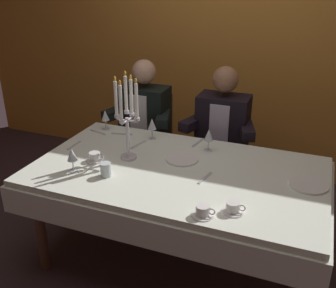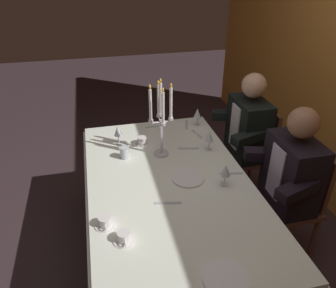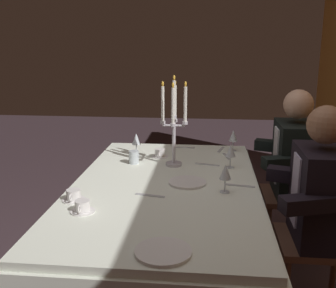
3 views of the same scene
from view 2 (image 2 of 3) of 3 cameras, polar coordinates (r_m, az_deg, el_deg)
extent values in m
plane|color=#3A2B30|center=(2.79, 0.28, -18.94)|extent=(12.00, 12.00, 0.00)
cube|color=white|center=(2.29, 0.32, -7.04)|extent=(1.90, 1.10, 0.04)
cube|color=white|center=(2.36, 0.32, -9.17)|extent=(1.94, 1.14, 0.18)
cylinder|color=brown|center=(3.14, -10.99, -4.49)|extent=(0.07, 0.07, 0.70)
cylinder|color=brown|center=(3.26, 4.24, -2.58)|extent=(0.07, 0.07, 0.70)
cylinder|color=silver|center=(2.57, -1.16, -1.62)|extent=(0.11, 0.11, 0.02)
cylinder|color=silver|center=(2.50, -1.19, 1.31)|extent=(0.02, 0.02, 0.28)
cylinder|color=silver|center=(2.42, -1.24, 5.05)|extent=(0.04, 0.04, 0.02)
cylinder|color=white|center=(2.37, -1.27, 7.79)|extent=(0.02, 0.02, 0.23)
ellipsoid|color=yellow|center=(2.32, -1.31, 10.81)|extent=(0.02, 0.02, 0.03)
cylinder|color=silver|center=(2.41, -1.03, 3.39)|extent=(0.07, 0.01, 0.01)
cylinder|color=silver|center=(2.37, -0.84, 3.43)|extent=(0.04, 0.04, 0.02)
cylinder|color=white|center=(2.32, -0.86, 6.19)|extent=(0.02, 0.02, 0.23)
ellipsoid|color=yellow|center=(2.26, -0.89, 9.24)|extent=(0.02, 0.02, 0.03)
cylinder|color=silver|center=(2.45, -0.36, 3.87)|extent=(0.01, 0.07, 0.01)
cylinder|color=silver|center=(2.45, 0.49, 4.37)|extent=(0.04, 0.04, 0.02)
cylinder|color=white|center=(2.40, 0.51, 7.07)|extent=(0.02, 0.02, 0.23)
ellipsoid|color=yellow|center=(2.35, 0.52, 10.03)|extent=(0.02, 0.02, 0.03)
cylinder|color=silver|center=(2.48, -1.41, 4.15)|extent=(0.07, 0.01, 0.01)
cylinder|color=silver|center=(2.50, -1.59, 4.93)|extent=(0.04, 0.04, 0.02)
cylinder|color=white|center=(2.45, -1.63, 7.57)|extent=(0.02, 0.02, 0.23)
ellipsoid|color=yellow|center=(2.40, -1.68, 10.48)|extent=(0.02, 0.02, 0.03)
cylinder|color=silver|center=(2.44, -2.09, 3.68)|extent=(0.01, 0.07, 0.01)
cylinder|color=silver|center=(2.42, -2.97, 4.01)|extent=(0.04, 0.04, 0.02)
cylinder|color=white|center=(2.37, -3.04, 6.73)|extent=(0.02, 0.02, 0.23)
ellipsoid|color=yellow|center=(2.32, -3.13, 9.72)|extent=(0.02, 0.02, 0.03)
cylinder|color=white|center=(2.32, 3.48, -5.82)|extent=(0.23, 0.23, 0.01)
cylinder|color=white|center=(1.74, 10.02, -21.89)|extent=(0.23, 0.23, 0.01)
cylinder|color=silver|center=(2.66, 6.96, -0.88)|extent=(0.06, 0.06, 0.00)
cylinder|color=silver|center=(2.64, 7.01, -0.15)|extent=(0.01, 0.01, 0.07)
cone|color=silver|center=(2.60, 7.12, 1.37)|extent=(0.07, 0.07, 0.08)
cylinder|color=silver|center=(2.29, 9.61, -6.87)|extent=(0.06, 0.06, 0.00)
cylinder|color=silver|center=(2.27, 9.70, -6.07)|extent=(0.01, 0.01, 0.07)
cone|color=silver|center=(2.22, 9.87, -4.40)|extent=(0.07, 0.07, 0.08)
cylinder|color=#E0D172|center=(2.23, 9.82, -4.92)|extent=(0.04, 0.04, 0.03)
cylinder|color=silver|center=(3.03, 4.97, 3.30)|extent=(0.06, 0.06, 0.00)
cylinder|color=silver|center=(3.01, 5.01, 3.97)|extent=(0.01, 0.01, 0.07)
cone|color=silver|center=(2.98, 5.07, 5.35)|extent=(0.07, 0.07, 0.08)
cylinder|color=silver|center=(2.75, -8.42, 0.12)|extent=(0.06, 0.06, 0.00)
cylinder|color=silver|center=(2.73, -8.49, 0.84)|extent=(0.01, 0.01, 0.07)
cone|color=silver|center=(2.70, -8.61, 2.32)|extent=(0.07, 0.07, 0.08)
cylinder|color=maroon|center=(2.71, -8.57, 1.86)|extent=(0.04, 0.04, 0.03)
cylinder|color=silver|center=(2.54, -7.45, -1.49)|extent=(0.07, 0.07, 0.09)
cylinder|color=white|center=(1.90, -7.53, -16.05)|extent=(0.12, 0.12, 0.01)
cylinder|color=white|center=(1.88, -7.59, -15.41)|extent=(0.08, 0.08, 0.05)
torus|color=white|center=(1.84, -7.41, -16.44)|extent=(0.04, 0.01, 0.04)
cylinder|color=white|center=(2.73, -4.48, 0.09)|extent=(0.12, 0.12, 0.01)
cylinder|color=white|center=(2.71, -4.51, 0.65)|extent=(0.08, 0.08, 0.05)
torus|color=white|center=(2.67, -4.33, 0.18)|extent=(0.04, 0.01, 0.04)
cylinder|color=white|center=(2.00, -10.72, -13.50)|extent=(0.12, 0.12, 0.01)
cylinder|color=white|center=(1.98, -10.81, -12.86)|extent=(0.08, 0.08, 0.05)
torus|color=white|center=(1.94, -10.71, -13.79)|extent=(0.04, 0.01, 0.04)
cube|color=#B7B7BC|center=(2.99, -2.29, 3.02)|extent=(0.02, 0.17, 0.01)
cube|color=#B7B7BC|center=(2.11, 0.02, -10.09)|extent=(0.05, 0.17, 0.01)
cube|color=#B7B7BC|center=(3.03, 3.21, 3.35)|extent=(0.17, 0.06, 0.01)
cube|color=#B7B7BC|center=(2.66, 3.51, -0.77)|extent=(0.06, 0.17, 0.01)
cube|color=#B7B7BC|center=(2.40, 10.83, -5.06)|extent=(0.05, 0.17, 0.01)
cube|color=#B7B7BC|center=(2.87, 5.01, 1.71)|extent=(0.17, 0.05, 0.01)
cylinder|color=brown|center=(3.40, 8.56, -4.07)|extent=(0.04, 0.04, 0.42)
cylinder|color=brown|center=(3.14, 10.90, -7.64)|extent=(0.04, 0.04, 0.42)
cylinder|color=brown|center=(3.54, 14.02, -3.24)|extent=(0.04, 0.04, 0.42)
cylinder|color=brown|center=(3.29, 16.72, -6.57)|extent=(0.04, 0.04, 0.42)
cube|color=brown|center=(3.21, 13.01, -1.96)|extent=(0.42, 0.42, 0.04)
cube|color=brown|center=(3.18, 16.59, 2.16)|extent=(0.38, 0.04, 0.44)
cube|color=black|center=(3.07, 13.62, 2.63)|extent=(0.42, 0.26, 0.54)
cube|color=silver|center=(3.00, 11.37, 2.89)|extent=(0.16, 0.01, 0.40)
sphere|color=tan|center=(2.91, 14.57, 9.72)|extent=(0.21, 0.21, 0.21)
cube|color=black|center=(3.19, 10.41, 4.88)|extent=(0.19, 0.34, 0.08)
cube|color=black|center=(2.84, 13.77, 1.15)|extent=(0.19, 0.34, 0.08)
cylinder|color=brown|center=(2.89, 13.72, -11.84)|extent=(0.04, 0.04, 0.42)
cylinder|color=brown|center=(2.67, 17.13, -16.72)|extent=(0.04, 0.04, 0.42)
cylinder|color=brown|center=(3.05, 19.90, -10.42)|extent=(0.04, 0.04, 0.42)
cylinder|color=brown|center=(2.85, 23.68, -14.82)|extent=(0.04, 0.04, 0.42)
cube|color=brown|center=(2.71, 19.42, -9.80)|extent=(0.42, 0.42, 0.04)
cube|color=brown|center=(2.67, 23.76, -4.98)|extent=(0.38, 0.04, 0.44)
cube|color=black|center=(2.54, 20.51, -4.75)|extent=(0.42, 0.26, 0.54)
cube|color=#B9ADCC|center=(2.46, 17.98, -4.67)|extent=(0.16, 0.01, 0.40)
sphere|color=#976649|center=(2.35, 22.25, 3.41)|extent=(0.21, 0.21, 0.21)
cube|color=black|center=(2.63, 16.37, -1.75)|extent=(0.19, 0.34, 0.08)
cube|color=black|center=(2.33, 21.38, -7.29)|extent=(0.19, 0.34, 0.08)
camera|label=1|loc=(1.99, -73.11, 3.93)|focal=41.83mm
camera|label=3|loc=(1.01, 92.41, -38.81)|focal=43.51mm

